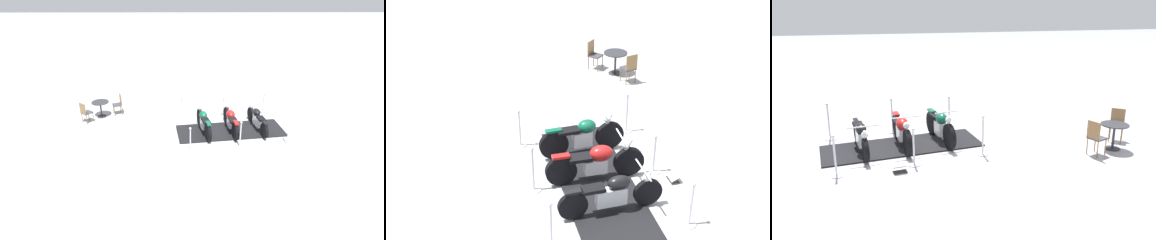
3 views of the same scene
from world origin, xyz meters
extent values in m
plane|color=#B2B2B7|center=(0.00, 0.00, 0.00)|extent=(80.00, 80.00, 0.00)
cube|color=black|center=(0.00, 0.00, 0.02)|extent=(4.68, 2.21, 0.04)
cylinder|color=black|center=(1.01, 0.96, 0.35)|extent=(0.21, 0.64, 0.63)
cylinder|color=black|center=(1.28, -0.65, 0.35)|extent=(0.21, 0.64, 0.63)
cube|color=silver|center=(1.14, 0.16, 0.41)|extent=(0.30, 0.67, 0.40)
ellipsoid|color=black|center=(1.11, 0.32, 0.74)|extent=(0.37, 0.54, 0.29)
cube|color=black|center=(1.21, -0.22, 0.69)|extent=(0.34, 0.50, 0.08)
cube|color=black|center=(1.28, -0.65, 0.70)|extent=(0.18, 0.36, 0.06)
cylinder|color=silver|center=(1.02, 0.89, 0.62)|extent=(0.11, 0.27, 0.54)
cylinder|color=silver|center=(1.03, 0.83, 0.95)|extent=(0.79, 0.17, 0.04)
sphere|color=silver|center=(1.01, 0.92, 0.75)|extent=(0.18, 0.18, 0.18)
cylinder|color=black|center=(-0.09, 0.78, 0.39)|extent=(0.22, 0.72, 0.71)
cylinder|color=black|center=(0.09, -0.78, 0.39)|extent=(0.22, 0.72, 0.71)
cube|color=silver|center=(0.00, 0.00, 0.41)|extent=(0.30, 0.54, 0.35)
ellipsoid|color=#AD1919|center=(-0.02, 0.13, 0.73)|extent=(0.41, 0.57, 0.35)
cube|color=black|center=(0.04, -0.35, 0.68)|extent=(0.38, 0.54, 0.08)
cube|color=#AD1919|center=(0.09, -0.78, 0.78)|extent=(0.20, 0.41, 0.06)
cylinder|color=silver|center=(-0.08, 0.69, 0.70)|extent=(0.11, 0.35, 0.60)
cylinder|color=silver|center=(-0.07, 0.59, 1.06)|extent=(0.78, 0.13, 0.04)
sphere|color=silver|center=(-0.08, 0.69, 0.86)|extent=(0.18, 0.18, 0.18)
cylinder|color=black|center=(-1.28, 0.54, 0.40)|extent=(0.27, 0.73, 0.72)
cylinder|color=black|center=(-1.00, -0.86, 0.40)|extent=(0.27, 0.73, 0.72)
cube|color=silver|center=(-1.14, -0.16, 0.43)|extent=(0.31, 0.50, 0.39)
ellipsoid|color=#0F5138|center=(-1.16, -0.04, 0.77)|extent=(0.41, 0.51, 0.33)
cube|color=black|center=(-1.07, -0.50, 0.72)|extent=(0.40, 0.59, 0.08)
cube|color=#0F5138|center=(-1.00, -0.86, 0.79)|extent=(0.23, 0.42, 0.06)
cylinder|color=silver|center=(-1.27, 0.46, 0.70)|extent=(0.13, 0.32, 0.61)
cylinder|color=silver|center=(-1.25, 0.38, 1.07)|extent=(0.71, 0.18, 0.04)
sphere|color=silver|center=(-1.27, 0.48, 0.87)|extent=(0.18, 0.18, 0.18)
cylinder|color=silver|center=(-0.19, 1.40, 0.01)|extent=(0.33, 0.33, 0.03)
cylinder|color=silver|center=(-0.19, 1.40, 0.48)|extent=(0.05, 0.05, 0.90)
sphere|color=silver|center=(-0.19, 1.40, 0.97)|extent=(0.09, 0.09, 0.09)
cylinder|color=silver|center=(2.09, -1.14, 0.01)|extent=(0.34, 0.34, 0.03)
cylinder|color=silver|center=(2.09, -1.14, 0.55)|extent=(0.05, 0.05, 1.04)
sphere|color=silver|center=(2.09, -1.14, 1.10)|extent=(0.09, 0.09, 0.09)
cylinder|color=silver|center=(-1.70, -1.66, 0.01)|extent=(0.31, 0.31, 0.03)
cylinder|color=silver|center=(-1.70, -1.66, 0.49)|extent=(0.05, 0.05, 0.92)
sphere|color=silver|center=(-1.70, -1.66, 0.98)|extent=(0.09, 0.09, 0.09)
cylinder|color=silver|center=(0.19, -1.40, 0.01)|extent=(0.33, 0.33, 0.03)
cylinder|color=silver|center=(0.19, -1.40, 0.54)|extent=(0.05, 0.05, 1.03)
sphere|color=silver|center=(0.19, -1.40, 1.09)|extent=(0.09, 0.09, 0.09)
cylinder|color=silver|center=(1.70, 1.66, 0.01)|extent=(0.30, 0.30, 0.03)
cylinder|color=silver|center=(1.70, 1.66, 0.50)|extent=(0.05, 0.05, 0.95)
sphere|color=silver|center=(1.70, 1.66, 1.01)|extent=(0.09, 0.09, 0.09)
cylinder|color=silver|center=(-2.09, 1.14, 0.01)|extent=(0.30, 0.30, 0.03)
cylinder|color=silver|center=(-2.09, 1.14, 0.54)|extent=(0.05, 0.05, 1.02)
sphere|color=silver|center=(-2.09, 1.14, 1.08)|extent=(0.09, 0.09, 0.09)
cube|color=#333338|center=(0.20, 1.77, 0.01)|extent=(0.38, 0.25, 0.02)
cube|color=beige|center=(0.20, 1.77, 0.13)|extent=(0.35, 0.26, 0.13)
cylinder|color=#2D2D33|center=(-5.82, 1.52, 0.01)|extent=(0.42, 0.42, 0.02)
cylinder|color=#2D2D33|center=(-5.82, 1.52, 0.37)|extent=(0.07, 0.07, 0.68)
cylinder|color=#2D2D33|center=(-5.82, 1.52, 0.72)|extent=(0.77, 0.77, 0.03)
cylinder|color=olive|center=(-6.31, 1.17, 0.23)|extent=(0.03, 0.03, 0.45)
cylinder|color=olive|center=(-6.05, 0.96, 0.23)|extent=(0.03, 0.03, 0.45)
cylinder|color=olive|center=(-6.53, 0.90, 0.23)|extent=(0.03, 0.03, 0.45)
cylinder|color=olive|center=(-6.26, 0.69, 0.23)|extent=(0.03, 0.03, 0.45)
cube|color=#3F3F47|center=(-6.29, 0.93, 0.47)|extent=(0.56, 0.56, 0.04)
cube|color=olive|center=(-6.40, 0.79, 0.73)|extent=(0.33, 0.27, 0.47)
cylinder|color=olive|center=(-5.22, 1.58, 0.23)|extent=(0.03, 0.03, 0.46)
cylinder|color=olive|center=(-5.35, 1.89, 0.23)|extent=(0.03, 0.03, 0.46)
cylinder|color=olive|center=(-4.90, 1.71, 0.23)|extent=(0.03, 0.03, 0.46)
cylinder|color=olive|center=(-5.03, 2.02, 0.23)|extent=(0.03, 0.03, 0.46)
cube|color=#3F3F47|center=(-5.13, 1.80, 0.48)|extent=(0.52, 0.52, 0.04)
cube|color=olive|center=(-4.95, 1.87, 0.74)|extent=(0.18, 0.38, 0.48)
camera|label=1|loc=(-1.73, -11.99, 6.27)|focal=29.82mm
camera|label=2|loc=(9.17, -1.46, 6.83)|focal=46.95mm
camera|label=3|loc=(0.69, 10.85, 4.08)|focal=37.04mm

